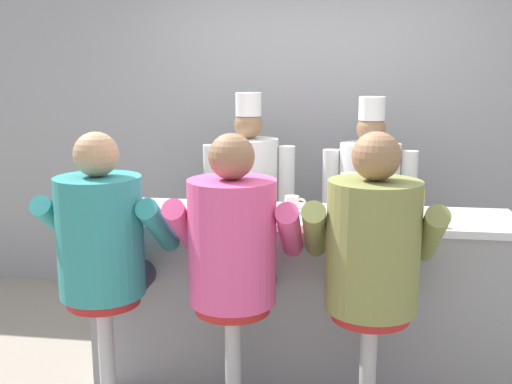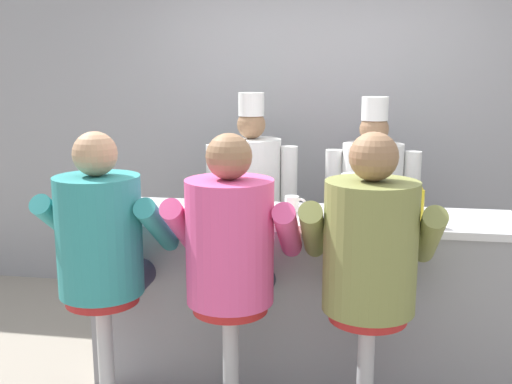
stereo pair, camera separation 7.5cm
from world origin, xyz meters
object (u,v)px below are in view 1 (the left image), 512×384
Objects in this scene: coffee_mug_white at (293,204)px; diner_seated_olive at (372,254)px; breakfast_plate at (120,211)px; cook_in_whites_near at (249,199)px; ketchup_bottle_red at (396,206)px; coffee_mug_tan at (224,200)px; cereal_bowl at (220,211)px; water_pitcher_clear at (351,191)px; cup_stack_steel at (369,180)px; mustard_bottle_yellow at (419,204)px; hot_sauce_bottle_orange at (396,209)px; diner_seated_teal at (104,244)px; cook_in_whites_far at (368,205)px; diner_seated_pink at (234,249)px.

coffee_mug_white is 0.08× the size of diner_seated_olive.
breakfast_plate is 0.17× the size of cook_in_whites_near.
ketchup_bottle_red is 1.71× the size of coffee_mug_tan.
cereal_bowl is 1.23× the size of coffee_mug_tan.
water_pitcher_clear is 0.17m from cup_stack_steel.
cup_stack_steel reaches higher than coffee_mug_white.
diner_seated_olive is at bearing -123.95° from mustard_bottle_yellow.
hot_sauce_bottle_orange is 0.95m from cereal_bowl.
diner_seated_teal is at bearing -179.95° from diner_seated_olive.
coffee_mug_white is (0.40, -0.05, 0.00)m from coffee_mug_tan.
cook_in_whites_far is at bearing 95.35° from ketchup_bottle_red.
diner_seated_teal reaches higher than mustard_bottle_yellow.
cook_in_whites_far is (1.37, 1.31, -0.04)m from diner_seated_teal.
cereal_bowl is 0.92m from diner_seated_olive.
water_pitcher_clear is at bearing 7.04° from coffee_mug_tan.
mustard_bottle_yellow is 0.46m from water_pitcher_clear.
diner_seated_olive is (-0.25, -0.37, -0.17)m from mustard_bottle_yellow.
cook_in_whites_far reaches higher than diner_seated_olive.
cereal_bowl is at bearing -91.31° from cook_in_whites_near.
cup_stack_steel is at bearing -43.03° from cook_in_whites_near.
hot_sauce_bottle_orange is 0.58m from coffee_mug_white.
coffee_mug_tan is 0.78m from diner_seated_teal.
water_pitcher_clear reaches higher than hot_sauce_bottle_orange.
mustard_bottle_yellow is 1.63m from diner_seated_teal.
ketchup_bottle_red is at bearing 68.27° from diner_seated_olive.
cook_in_whites_far is at bearing 33.43° from breakfast_plate.
cook_in_whites_far reaches higher than coffee_mug_tan.
water_pitcher_clear is 0.14× the size of diner_seated_olive.
cereal_bowl is at bearing 3.35° from breakfast_plate.
hot_sauce_bottle_orange is 1.32m from cook_in_whites_near.
cook_in_whites_near is (-0.93, 0.92, -0.17)m from hot_sauce_bottle_orange.
ketchup_bottle_red is 0.15× the size of diner_seated_olive.
mustard_bottle_yellow reaches higher than breakfast_plate.
cup_stack_steel reaches higher than breakfast_plate.
coffee_mug_tan is 1.02× the size of coffee_mug_white.
mustard_bottle_yellow is at bearing 13.25° from diner_seated_teal.
hot_sauce_bottle_orange reaches higher than breakfast_plate.
cup_stack_steel reaches higher than hot_sauce_bottle_orange.
hot_sauce_bottle_orange is at bearing 0.54° from breakfast_plate.
water_pitcher_clear is 0.14× the size of diner_seated_pink.
water_pitcher_clear is 0.77m from cereal_bowl.
diner_seated_teal is (-1.23, -0.68, -0.17)m from water_pitcher_clear.
ketchup_bottle_red is 0.42m from water_pitcher_clear.
cook_in_whites_far reaches higher than breakfast_plate.
cereal_bowl is (-1.06, 0.04, -0.08)m from mustard_bottle_yellow.
cup_stack_steel is (0.10, -0.11, 0.08)m from water_pitcher_clear.
water_pitcher_clear is 1.32m from breakfast_plate.
water_pitcher_clear is 1.64× the size of coffee_mug_white.
cook_in_whites_far is (0.83, 0.00, -0.01)m from cook_in_whites_near.
diner_seated_teal is (-0.52, -0.41, -0.09)m from cereal_bowl.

